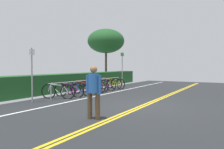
{
  "coord_description": "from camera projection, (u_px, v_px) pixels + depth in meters",
  "views": [
    {
      "loc": [
        -8.47,
        -3.27,
        1.57
      ],
      "look_at": [
        2.63,
        2.84,
        1.09
      ],
      "focal_mm": 37.03,
      "sensor_mm": 36.0,
      "label": 1
    }
  ],
  "objects": [
    {
      "name": "bicycle_3",
      "position": [
        84.0,
        88.0,
        12.87
      ],
      "size": [
        0.47,
        1.79,
        0.77
      ],
      "color": "black",
      "rests_on": "ground_plane"
    },
    {
      "name": "bicycle_7",
      "position": [
        109.0,
        84.0,
        15.49
      ],
      "size": [
        0.47,
        1.76,
        0.79
      ],
      "color": "black",
      "rests_on": "ground_plane"
    },
    {
      "name": "sign_post_far",
      "position": [
        122.0,
        66.0,
        16.89
      ],
      "size": [
        0.36,
        0.08,
        2.59
      ],
      "color": "gray",
      "rests_on": "ground_plane"
    },
    {
      "name": "centre_line_yellow_outer",
      "position": [
        141.0,
        106.0,
        9.08
      ],
      "size": [
        27.01,
        0.1,
        0.0
      ],
      "primitive_type": "cube",
      "color": "gold",
      "rests_on": "ground_plane"
    },
    {
      "name": "bicycle_4",
      "position": [
        92.0,
        87.0,
        13.56
      ],
      "size": [
        0.46,
        1.81,
        0.74
      ],
      "color": "black",
      "rests_on": "ground_plane"
    },
    {
      "name": "centre_line_yellow_inner",
      "position": [
        145.0,
        106.0,
        9.01
      ],
      "size": [
        27.01,
        0.1,
        0.0
      ],
      "primitive_type": "cube",
      "color": "gold",
      "rests_on": "ground_plane"
    },
    {
      "name": "bicycle_2",
      "position": [
        80.0,
        89.0,
        12.22
      ],
      "size": [
        0.46,
        1.71,
        0.68
      ],
      "color": "black",
      "rests_on": "ground_plane"
    },
    {
      "name": "bicycle_1",
      "position": [
        69.0,
        90.0,
        11.67
      ],
      "size": [
        0.46,
        1.72,
        0.76
      ],
      "color": "black",
      "rests_on": "ground_plane"
    },
    {
      "name": "bicycle_5",
      "position": [
        98.0,
        85.0,
        14.12
      ],
      "size": [
        0.48,
        1.72,
        0.79
      ],
      "color": "black",
      "rests_on": "ground_plane"
    },
    {
      "name": "tree_mid",
      "position": [
        106.0,
        41.0,
        22.31
      ],
      "size": [
        3.55,
        3.55,
        5.13
      ],
      "color": "#473323",
      "rests_on": "ground_plane"
    },
    {
      "name": "ground_plane",
      "position": [
        143.0,
        106.0,
        9.04
      ],
      "size": [
        30.01,
        10.38,
        0.05
      ],
      "primitive_type": "cube",
      "color": "#232628"
    },
    {
      "name": "sign_post_near",
      "position": [
        32.0,
        70.0,
        9.81
      ],
      "size": [
        0.36,
        0.08,
        2.34
      ],
      "color": "gray",
      "rests_on": "ground_plane"
    },
    {
      "name": "pedestrian",
      "position": [
        94.0,
        89.0,
        6.75
      ],
      "size": [
        0.32,
        0.49,
        1.57
      ],
      "color": "#4C3826",
      "rests_on": "ground_plane"
    },
    {
      "name": "bicycle_8",
      "position": [
        115.0,
        84.0,
        15.98
      ],
      "size": [
        0.56,
        1.71,
        0.74
      ],
      "color": "black",
      "rests_on": "ground_plane"
    },
    {
      "name": "bicycle_0",
      "position": [
        58.0,
        91.0,
        11.02
      ],
      "size": [
        0.65,
        1.65,
        0.76
      ],
      "color": "black",
      "rests_on": "ground_plane"
    },
    {
      "name": "bike_rack",
      "position": [
        92.0,
        83.0,
        13.51
      ],
      "size": [
        6.8,
        0.05,
        0.77
      ],
      "color": "#9EA0A5",
      "rests_on": "ground_plane"
    },
    {
      "name": "hedge_backdrop",
      "position": [
        78.0,
        81.0,
        15.87
      ],
      "size": [
        15.75,
        1.3,
        1.07
      ],
      "primitive_type": "cube",
      "color": "#1C4C21",
      "rests_on": "ground_plane"
    },
    {
      "name": "bicycle_6",
      "position": [
        105.0,
        85.0,
        14.81
      ],
      "size": [
        0.46,
        1.72,
        0.77
      ],
      "color": "black",
      "rests_on": "ground_plane"
    },
    {
      "name": "bike_lane_stripe_white",
      "position": [
        77.0,
        100.0,
        10.59
      ],
      "size": [
        27.01,
        0.12,
        0.0
      ],
      "primitive_type": "cube",
      "color": "white",
      "rests_on": "ground_plane"
    }
  ]
}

